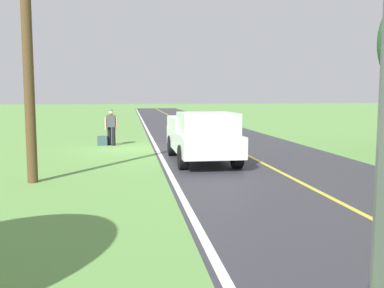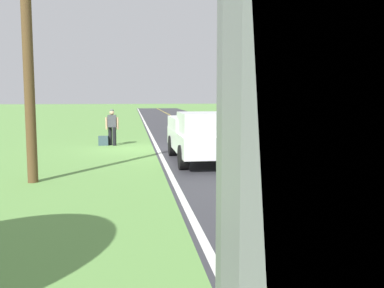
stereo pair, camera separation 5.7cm
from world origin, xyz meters
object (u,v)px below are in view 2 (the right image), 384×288
at_px(suitcase_carried, 103,141).
at_px(utility_pole_roadside, 28,49).
at_px(hitchhiker_walking, 112,125).
at_px(pickup_truck_passing, 203,135).

height_order(suitcase_carried, utility_pole_roadside, utility_pole_roadside).
bearing_deg(hitchhiker_walking, pickup_truck_passing, 120.59).
distance_m(hitchhiker_walking, utility_pole_roadside, 9.37).
distance_m(hitchhiker_walking, pickup_truck_passing, 6.79).
distance_m(hitchhiker_walking, suitcase_carried, 0.86).
bearing_deg(utility_pole_roadside, hitchhiker_walking, -101.62).
xyz_separation_m(hitchhiker_walking, utility_pole_roadside, (1.81, 8.80, 2.66)).
bearing_deg(suitcase_carried, utility_pole_roadside, -6.25).
relative_size(suitcase_carried, pickup_truck_passing, 0.09).
relative_size(hitchhiker_walking, pickup_truck_passing, 0.32).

